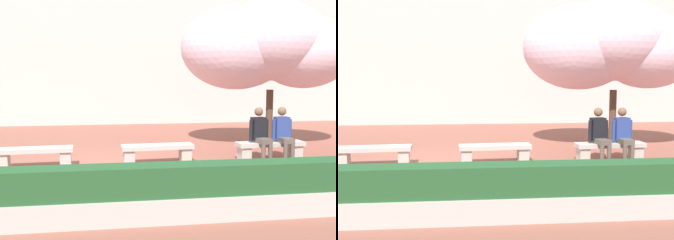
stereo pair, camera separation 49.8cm
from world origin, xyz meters
TOP-DOWN VIEW (x-y plane):
  - ground_plane at (0.00, 0.00)m, footprint 100.00×100.00m
  - building_facade at (0.00, 9.59)m, footprint 28.00×4.00m
  - stone_bench_near_west at (-1.38, 0.00)m, footprint 1.69×0.52m
  - stone_bench_center at (1.38, 0.00)m, footprint 1.69×0.52m
  - stone_bench_near_east at (4.14, -0.00)m, footprint 1.69×0.52m
  - person_seated_left at (3.86, -0.05)m, footprint 0.50×0.72m
  - person_seated_right at (4.44, -0.05)m, footprint 0.51×0.70m
  - cherry_tree_main at (4.75, 1.98)m, footprint 4.93×3.01m
  - planter_hedge_foreground at (0.00, -3.57)m, footprint 14.27×0.50m

SIDE VIEW (x-z plane):
  - ground_plane at x=0.00m, z-range 0.00..0.00m
  - stone_bench_near_west at x=-1.38m, z-range 0.07..0.52m
  - stone_bench_center at x=1.38m, z-range 0.07..0.52m
  - stone_bench_near_east at x=4.14m, z-range 0.07..0.52m
  - planter_hedge_foreground at x=0.00m, z-range -0.01..0.79m
  - person_seated_left at x=3.86m, z-range 0.05..1.34m
  - person_seated_right at x=4.44m, z-range 0.05..1.34m
  - cherry_tree_main at x=4.75m, z-range 0.78..5.00m
  - building_facade at x=0.00m, z-range 0.00..9.11m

